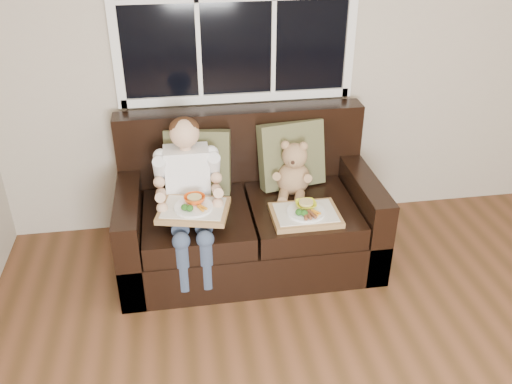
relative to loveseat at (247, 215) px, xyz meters
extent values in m
cube|color=beige|center=(0.57, 0.48, 1.04)|extent=(4.50, 0.02, 2.70)
cube|color=white|center=(0.00, 0.45, 0.69)|extent=(1.58, 0.04, 0.06)
cube|color=white|center=(-0.78, 0.45, 1.34)|extent=(0.06, 0.04, 1.37)
cube|color=black|center=(0.00, -0.07, -0.16)|extent=(1.70, 0.90, 0.30)
cube|color=black|center=(-0.77, -0.07, -0.01)|extent=(0.15, 0.90, 0.60)
cube|color=black|center=(0.78, -0.07, -0.01)|extent=(0.15, 0.90, 0.60)
cube|color=black|center=(0.00, 0.31, 0.32)|extent=(1.70, 0.18, 0.66)
cube|color=black|center=(-0.35, -0.15, 0.07)|extent=(0.68, 0.72, 0.15)
cube|color=black|center=(0.35, -0.15, 0.07)|extent=(0.68, 0.72, 0.15)
cube|color=brown|center=(-0.31, 0.15, 0.36)|extent=(0.46, 0.27, 0.45)
cube|color=brown|center=(0.33, 0.15, 0.36)|extent=(0.48, 0.29, 0.46)
cube|color=white|center=(-0.39, -0.02, 0.35)|extent=(0.28, 0.17, 0.39)
sphere|color=#DEAD88|center=(-0.39, -0.03, 0.65)|extent=(0.18, 0.18, 0.18)
ellipsoid|color=#3D2313|center=(-0.39, -0.01, 0.68)|extent=(0.18, 0.18, 0.13)
cylinder|color=#313E56|center=(-0.46, -0.23, 0.19)|extent=(0.11, 0.35, 0.11)
cylinder|color=#313E56|center=(-0.32, -0.23, 0.19)|extent=(0.11, 0.35, 0.11)
cylinder|color=#313E56|center=(-0.46, -0.48, -0.02)|extent=(0.10, 0.10, 0.32)
cylinder|color=#313E56|center=(-0.32, -0.48, -0.02)|extent=(0.10, 0.10, 0.32)
cylinder|color=#DEAD88|center=(-0.56, -0.15, 0.39)|extent=(0.07, 0.34, 0.27)
cylinder|color=#DEAD88|center=(-0.22, -0.15, 0.39)|extent=(0.07, 0.34, 0.27)
ellipsoid|color=tan|center=(0.32, 0.03, 0.24)|extent=(0.27, 0.25, 0.24)
sphere|color=tan|center=(0.32, 0.02, 0.42)|extent=(0.21, 0.21, 0.17)
sphere|color=tan|center=(0.26, 0.02, 0.49)|extent=(0.06, 0.06, 0.06)
sphere|color=tan|center=(0.38, 0.02, 0.49)|extent=(0.06, 0.06, 0.06)
sphere|color=tan|center=(0.32, -0.05, 0.41)|extent=(0.06, 0.06, 0.06)
sphere|color=black|center=(0.32, -0.08, 0.42)|extent=(0.03, 0.03, 0.03)
cylinder|color=tan|center=(0.27, -0.10, 0.17)|extent=(0.10, 0.14, 0.06)
cylinder|color=tan|center=(0.37, -0.10, 0.17)|extent=(0.10, 0.14, 0.06)
cube|color=#A8834C|center=(-0.37, -0.29, 0.25)|extent=(0.48, 0.41, 0.03)
cube|color=silver|center=(-0.37, -0.29, 0.27)|extent=(0.42, 0.35, 0.01)
cylinder|color=white|center=(-0.37, -0.30, 0.28)|extent=(0.24, 0.24, 0.01)
imported|color=#FB5C15|center=(-0.36, -0.26, 0.31)|extent=(0.16, 0.16, 0.04)
cylinder|color=#E3D97C|center=(-0.36, -0.26, 0.31)|extent=(0.09, 0.09, 0.02)
ellipsoid|color=#2C601E|center=(-0.42, -0.34, 0.31)|extent=(0.04, 0.04, 0.04)
ellipsoid|color=#2C601E|center=(-0.39, -0.36, 0.31)|extent=(0.04, 0.04, 0.04)
cylinder|color=orange|center=(-0.32, -0.35, 0.30)|extent=(0.05, 0.06, 0.02)
cube|color=#A8834C|center=(0.33, -0.31, 0.16)|extent=(0.43, 0.32, 0.04)
cube|color=silver|center=(0.33, -0.31, 0.18)|extent=(0.37, 0.27, 0.01)
cylinder|color=white|center=(0.33, -0.32, 0.19)|extent=(0.24, 0.24, 0.02)
imported|color=#EEF920|center=(0.34, -0.27, 0.21)|extent=(0.13, 0.13, 0.03)
cylinder|color=#E3D97C|center=(0.34, -0.27, 0.22)|extent=(0.09, 0.09, 0.02)
ellipsoid|color=#2C601E|center=(0.27, -0.36, 0.22)|extent=(0.04, 0.04, 0.04)
ellipsoid|color=#2C601E|center=(0.30, -0.37, 0.22)|extent=(0.04, 0.04, 0.04)
cylinder|color=orange|center=(0.37, -0.36, 0.21)|extent=(0.05, 0.07, 0.02)
cylinder|color=brown|center=(0.33, -0.38, 0.21)|extent=(0.03, 0.09, 0.02)
camera|label=1|loc=(-0.43, -3.11, 1.97)|focal=38.00mm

